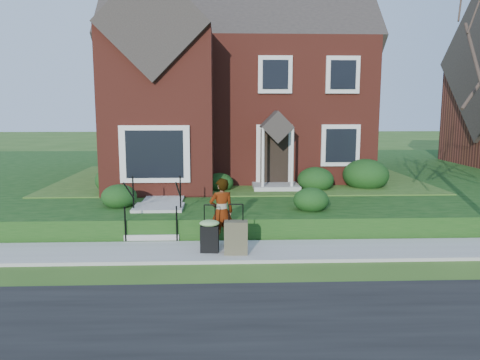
{
  "coord_description": "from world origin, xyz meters",
  "views": [
    {
      "loc": [
        -0.7,
        -10.77,
        3.42
      ],
      "look_at": [
        -0.19,
        2.0,
        1.46
      ],
      "focal_mm": 35.0,
      "sensor_mm": 36.0,
      "label": 1
    }
  ],
  "objects_px": {
    "woman": "(222,212)",
    "suitcase_black": "(210,234)",
    "suitcase_olive": "(236,237)",
    "front_steps": "(156,217)"
  },
  "relations": [
    {
      "from": "front_steps",
      "to": "suitcase_olive",
      "type": "relative_size",
      "value": 1.73
    },
    {
      "from": "suitcase_olive",
      "to": "woman",
      "type": "bearing_deg",
      "value": 118.16
    },
    {
      "from": "front_steps",
      "to": "suitcase_olive",
      "type": "bearing_deg",
      "value": -45.41
    },
    {
      "from": "woman",
      "to": "suitcase_black",
      "type": "xyz_separation_m",
      "value": [
        -0.28,
        -0.52,
        -0.4
      ]
    },
    {
      "from": "front_steps",
      "to": "suitcase_black",
      "type": "relative_size",
      "value": 1.79
    },
    {
      "from": "front_steps",
      "to": "suitcase_olive",
      "type": "height_order",
      "value": "front_steps"
    },
    {
      "from": "suitcase_olive",
      "to": "front_steps",
      "type": "bearing_deg",
      "value": 137.0
    },
    {
      "from": "suitcase_black",
      "to": "suitcase_olive",
      "type": "relative_size",
      "value": 0.97
    },
    {
      "from": "front_steps",
      "to": "suitcase_olive",
      "type": "xyz_separation_m",
      "value": [
        2.12,
        -2.15,
        -0.0
      ]
    },
    {
      "from": "front_steps",
      "to": "woman",
      "type": "distance_m",
      "value": 2.36
    }
  ]
}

